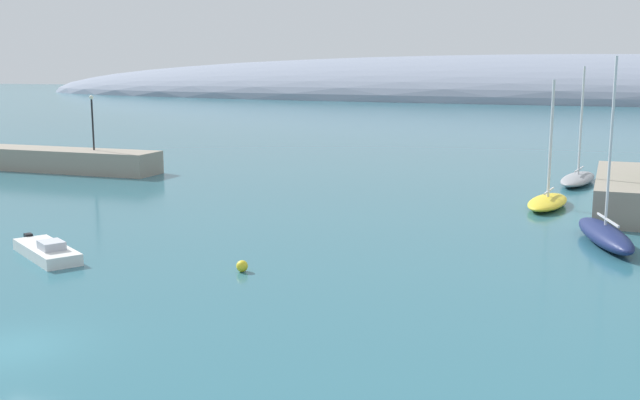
{
  "coord_description": "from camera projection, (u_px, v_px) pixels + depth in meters",
  "views": [
    {
      "loc": [
        18.22,
        -18.66,
        9.31
      ],
      "look_at": [
        3.0,
        20.65,
        1.81
      ],
      "focal_mm": 42.39,
      "sensor_mm": 36.0,
      "label": 1
    }
  ],
  "objects": [
    {
      "name": "breakwater_rocks",
      "position": [
        61.0,
        160.0,
        67.79
      ],
      "size": [
        18.97,
        4.28,
        1.98
      ],
      "primitive_type": "cube",
      "rotation": [
        0.0,
        0.0,
        0.03
      ],
      "color": "gray",
      "rests_on": "ground"
    },
    {
      "name": "water",
      "position": [
        14.0,
        348.0,
        25.24
      ],
      "size": [
        600.0,
        600.0,
        0.0
      ],
      "primitive_type": "plane",
      "color": "#2D6675",
      "rests_on": "ground"
    },
    {
      "name": "motorboat_white_foreground",
      "position": [
        47.0,
        251.0,
        37.15
      ],
      "size": [
        5.52,
        4.26,
        0.97
      ],
      "rotation": [
        0.0,
        0.0,
        5.73
      ],
      "color": "white",
      "rests_on": "water"
    },
    {
      "name": "sailboat_navy_outer_mooring",
      "position": [
        605.0,
        234.0,
        39.73
      ],
      "size": [
        3.96,
        7.97,
        9.82
      ],
      "rotation": [
        0.0,
        0.0,
        1.87
      ],
      "color": "navy",
      "rests_on": "water"
    },
    {
      "name": "distant_ridge",
      "position": [
        558.0,
        98.0,
        221.25
      ],
      "size": [
        357.89,
        86.9,
        25.45
      ],
      "primitive_type": "ellipsoid",
      "color": "gray",
      "rests_on": "ground"
    },
    {
      "name": "sailboat_yellow_near_shore",
      "position": [
        548.0,
        201.0,
        50.26
      ],
      "size": [
        2.96,
        6.77,
        8.45
      ],
      "rotation": [
        0.0,
        0.0,
        4.6
      ],
      "color": "yellow",
      "rests_on": "water"
    },
    {
      "name": "harbor_lamp_post",
      "position": [
        92.0,
        117.0,
        66.31
      ],
      "size": [
        0.36,
        0.36,
        4.8
      ],
      "color": "black",
      "rests_on": "breakwater_rocks"
    },
    {
      "name": "mooring_buoy_yellow",
      "position": [
        242.0,
        266.0,
        34.58
      ],
      "size": [
        0.54,
        0.54,
        0.54
      ],
      "primitive_type": "sphere",
      "color": "yellow",
      "rests_on": "water"
    },
    {
      "name": "sailboat_grey_mid_mooring",
      "position": [
        578.0,
        178.0,
        60.38
      ],
      "size": [
        3.25,
        8.03,
        9.29
      ],
      "rotation": [
        0.0,
        0.0,
        4.58
      ],
      "color": "gray",
      "rests_on": "water"
    }
  ]
}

